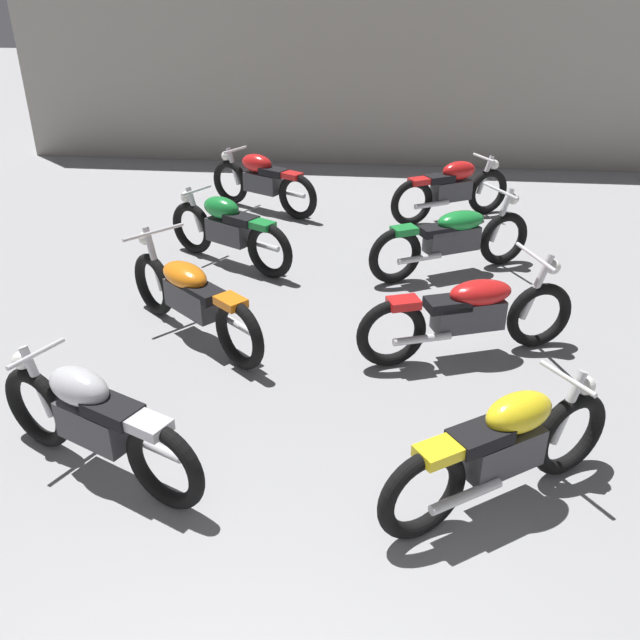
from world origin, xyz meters
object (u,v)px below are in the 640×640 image
motorcycle_left_row_3 (228,229)px  motorcycle_left_row_4 (262,181)px  motorcycle_right_row_2 (470,313)px  motorcycle_left_row_2 (192,297)px  motorcycle_right_row_4 (452,189)px  motorcycle_right_row_1 (504,448)px  motorcycle_right_row_3 (453,238)px  motorcycle_left_row_1 (94,420)px

motorcycle_left_row_3 → motorcycle_left_row_4: 2.09m
motorcycle_left_row_3 → motorcycle_right_row_2: (2.74, -1.95, -0.01)m
motorcycle_left_row_2 → motorcycle_right_row_2: bearing=-1.5°
motorcycle_left_row_3 → motorcycle_right_row_4: same height
motorcycle_left_row_4 → motorcycle_right_row_4: (2.79, -0.09, 0.00)m
motorcycle_left_row_2 → motorcycle_right_row_1: size_ratio=1.02×
motorcycle_right_row_2 → motorcycle_right_row_3: 1.97m
motorcycle_left_row_1 → motorcycle_left_row_2: (0.13, 2.06, -0.01)m
motorcycle_right_row_3 → motorcycle_right_row_4: size_ratio=1.12×
motorcycle_right_row_1 → motorcycle_right_row_2: motorcycle_right_row_2 is taller
motorcycle_right_row_2 → motorcycle_right_row_3: size_ratio=1.05×
motorcycle_left_row_1 → motorcycle_right_row_2: motorcycle_right_row_2 is taller
motorcycle_left_row_4 → motorcycle_right_row_2: 4.86m
motorcycle_left_row_3 → motorcycle_right_row_1: same height
motorcycle_left_row_2 → motorcycle_left_row_4: motorcycle_left_row_2 is taller
motorcycle_right_row_3 → motorcycle_right_row_4: (0.12, 1.98, 0.01)m
motorcycle_left_row_2 → motorcycle_right_row_3: bearing=35.6°
motorcycle_left_row_3 → motorcycle_left_row_4: same height
motorcycle_left_row_1 → motorcycle_right_row_3: size_ratio=0.93×
motorcycle_left_row_3 → motorcycle_right_row_4: (2.83, 1.99, 0.00)m
motorcycle_right_row_1 → motorcycle_right_row_4: bearing=89.6°
motorcycle_left_row_2 → motorcycle_left_row_3: bearing=92.1°
motorcycle_right_row_2 → motorcycle_right_row_4: motorcycle_right_row_2 is taller
motorcycle_left_row_3 → motorcycle_left_row_4: size_ratio=0.99×
motorcycle_left_row_1 → motorcycle_right_row_4: size_ratio=1.04×
motorcycle_right_row_1 → motorcycle_right_row_3: motorcycle_right_row_3 is taller
motorcycle_left_row_2 → motorcycle_right_row_2: same height
motorcycle_left_row_1 → motorcycle_left_row_3: bearing=89.0°
motorcycle_right_row_2 → motorcycle_right_row_4: size_ratio=1.18×
motorcycle_left_row_2 → motorcycle_right_row_3: size_ratio=0.87×
motorcycle_left_row_3 → motorcycle_right_row_2: bearing=-35.4°
motorcycle_left_row_1 → motorcycle_right_row_4: (2.90, 5.93, 0.00)m
motorcycle_left_row_1 → motorcycle_right_row_1: bearing=-0.0°
motorcycle_right_row_3 → motorcycle_left_row_4: bearing=142.3°
motorcycle_left_row_2 → motorcycle_right_row_3: same height
motorcycle_left_row_3 → motorcycle_right_row_4: size_ratio=1.00×
motorcycle_left_row_1 → motorcycle_left_row_2: bearing=86.3°
motorcycle_left_row_4 → motorcycle_right_row_3: (2.68, -2.07, -0.01)m
motorcycle_right_row_2 → motorcycle_right_row_4: bearing=88.7°
motorcycle_left_row_1 → motorcycle_right_row_2: (2.81, 1.99, -0.01)m
motorcycle_left_row_1 → motorcycle_right_row_1: same height
motorcycle_left_row_1 → motorcycle_right_row_1: (2.86, -0.00, 0.00)m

